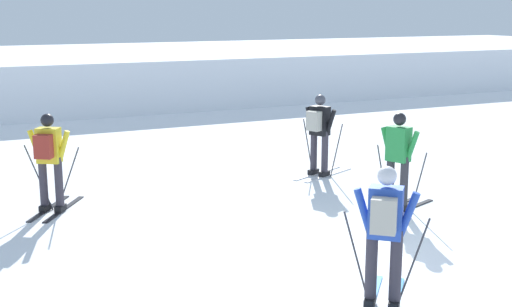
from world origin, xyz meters
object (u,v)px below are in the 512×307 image
(skier_green, at_px, (398,158))
(skier_yellow, at_px, (49,158))
(skier_black, at_px, (319,131))
(skier_blue, at_px, (385,231))

(skier_green, distance_m, skier_yellow, 5.96)
(skier_green, xyz_separation_m, skier_black, (0.02, 2.71, 0.04))
(skier_green, relative_size, skier_black, 1.00)
(skier_black, xyz_separation_m, skier_yellow, (-5.47, -0.27, -0.00))
(skier_yellow, bearing_deg, skier_blue, -63.57)
(skier_green, relative_size, skier_blue, 1.00)
(skier_blue, bearing_deg, skier_yellow, 116.43)
(skier_green, bearing_deg, skier_black, 89.47)
(skier_black, height_order, skier_yellow, same)
(skier_yellow, bearing_deg, skier_green, -24.13)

